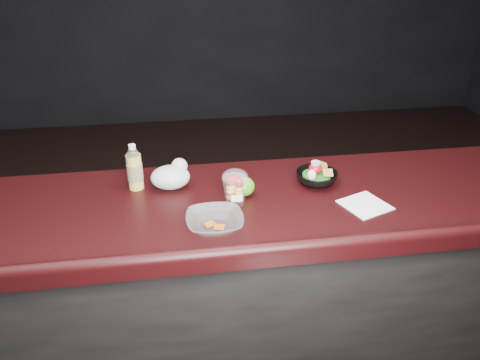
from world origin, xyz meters
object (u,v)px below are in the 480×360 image
takeout_bowl (215,222)px  green_apple (244,186)px  lemonade_bottle (135,170)px  fruit_cup (235,187)px  snack_bowl (316,177)px

takeout_bowl → green_apple: bearing=57.5°
lemonade_bottle → takeout_bowl: (0.29, -0.34, -0.06)m
lemonade_bottle → fruit_cup: size_ratio=1.35×
lemonade_bottle → takeout_bowl: 0.45m
fruit_cup → snack_bowl: fruit_cup is taller
fruit_cup → takeout_bowl: (-0.10, -0.16, -0.05)m
fruit_cup → green_apple: fruit_cup is taller
lemonade_bottle → snack_bowl: (0.74, -0.07, -0.05)m
fruit_cup → snack_bowl: 0.38m
fruit_cup → takeout_bowl: bearing=-120.7°
takeout_bowl → lemonade_bottle: bearing=130.1°
lemonade_bottle → snack_bowl: bearing=-5.4°
snack_bowl → takeout_bowl: snack_bowl is taller
fruit_cup → takeout_bowl: size_ratio=0.70×
green_apple → fruit_cup: bearing=-127.2°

